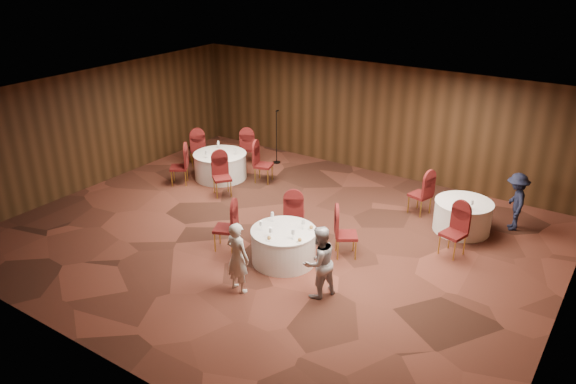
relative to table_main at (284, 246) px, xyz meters
The scene contains 15 objects.
ground 1.18m from the table_main, 133.37° to the left, with size 12.00×12.00×0.00m, color black.
room_shell 1.95m from the table_main, 133.37° to the left, with size 12.00×12.00×12.00m.
table_main is the anchor object (origin of this frame).
table_left 5.06m from the table_main, 145.34° to the left, with size 1.52×1.52×0.74m.
table_right 4.41m from the table_main, 52.44° to the left, with size 1.34×1.34×0.74m.
chairs_main 0.70m from the table_main, 115.85° to the left, with size 3.07×2.11×1.00m.
chairs_left 5.08m from the table_main, 144.57° to the left, with size 3.19×3.07×1.00m.
chairs_right 3.76m from the table_main, 54.42° to the left, with size 2.01×2.21×1.00m.
tabletop_main 0.49m from the table_main, 39.08° to the right, with size 1.10×1.02×0.22m.
tabletop_left 5.08m from the table_main, 145.29° to the left, with size 0.83×0.89×0.22m.
tabletop_right 4.38m from the table_main, 47.52° to the left, with size 0.08×0.08×0.22m.
mic_stand 5.93m from the table_main, 126.29° to the left, with size 0.24×0.24×1.67m.
woman_a 1.44m from the table_main, 94.84° to the right, with size 0.53×0.35×1.46m, color silver.
woman_b 1.47m from the table_main, 28.11° to the right, with size 0.71×0.55×1.46m, color #AAAAAF.
man_c 5.62m from the table_main, 49.34° to the left, with size 0.90×0.52×1.40m, color black.
Camera 1 is at (6.62, -9.39, 6.19)m, focal length 35.00 mm.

